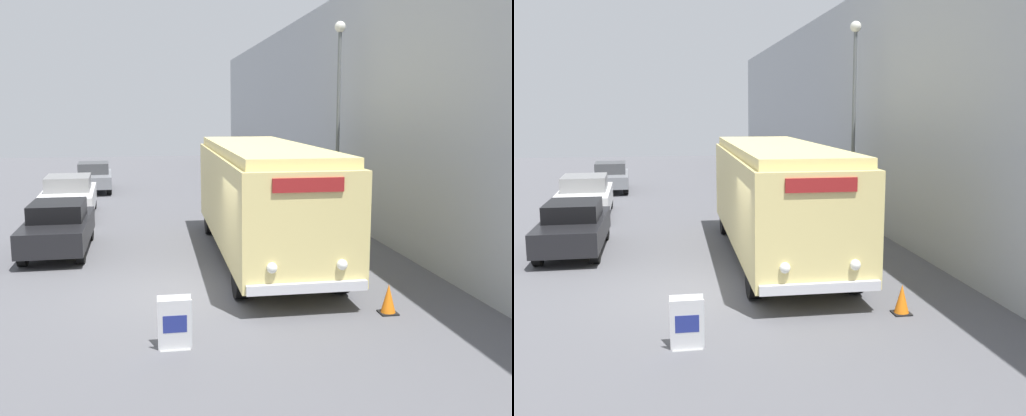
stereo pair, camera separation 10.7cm
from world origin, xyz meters
TOP-DOWN VIEW (x-y plane):
  - ground_plane at (0.00, 0.00)m, footprint 80.00×80.00m
  - building_wall_right at (6.06, 10.00)m, footprint 0.30×60.00m
  - vintage_bus at (1.94, 3.04)m, footprint 2.59×9.90m
  - sign_board at (-0.71, -3.05)m, footprint 0.58×0.35m
  - streetlamp at (5.07, 6.23)m, footprint 0.36×0.36m
  - parked_car_near at (-3.74, 4.71)m, footprint 1.82×4.41m
  - parked_car_mid at (-4.20, 10.59)m, footprint 2.17×4.87m
  - parked_car_far at (-3.94, 17.94)m, footprint 2.01×4.54m
  - traffic_cone at (3.62, -1.94)m, footprint 0.36×0.36m

SIDE VIEW (x-z plane):
  - ground_plane at x=0.00m, z-range 0.00..0.00m
  - traffic_cone at x=3.62m, z-range -0.01..0.61m
  - sign_board at x=-0.71m, z-range -0.02..0.92m
  - parked_car_far at x=-3.94m, z-range 0.02..1.45m
  - parked_car_near at x=-3.74m, z-range 0.02..1.47m
  - parked_car_mid at x=-4.20m, z-range 0.02..1.59m
  - vintage_bus at x=1.94m, z-range 0.21..3.36m
  - building_wall_right at x=6.06m, z-range 0.00..8.24m
  - streetlamp at x=5.07m, z-range 0.98..7.87m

